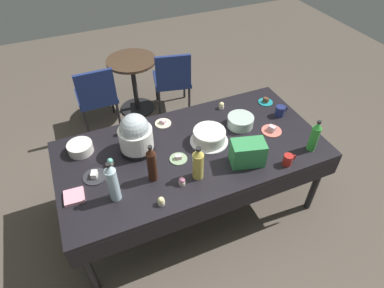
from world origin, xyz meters
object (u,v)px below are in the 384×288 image
object	(u,v)px
soda_bottle_ginger_ale	(198,164)
soda_carton	(248,153)
cupcake_mint	(182,181)
soda_bottle_lime_soda	(314,136)
cupcake_cocoa	(161,201)
coffee_mug_red	(288,160)
maroon_chair_left	(96,95)
coffee_mug_navy	(280,111)
soda_bottle_water	(113,183)
slow_cooker	(135,135)
dessert_plate_teal	(266,101)
soda_bottle_cola	(152,164)
cupcake_berry	(110,162)
round_cafe_table	(133,76)
cupcake_vanilla	(221,105)
frosted_layer_cake	(209,136)
cupcake_lemon	(120,132)
ceramic_snack_bowl	(80,148)
dessert_plate_coral	(272,130)
glass_salad_bowl	(240,121)
potluck_table	(192,154)
maroon_chair_right	(172,78)
dessert_plate_charcoal	(95,176)
dessert_plate_cream	(163,123)
dessert_plate_sage	(178,158)

from	to	relation	value
soda_bottle_ginger_ale	soda_carton	world-z (taller)	soda_bottle_ginger_ale
cupcake_mint	soda_bottle_lime_soda	xyz separation A→B (m)	(1.12, -0.06, 0.10)
cupcake_cocoa	coffee_mug_red	world-z (taller)	coffee_mug_red
maroon_chair_left	cupcake_mint	bearing A→B (deg)	-79.85
coffee_mug_navy	soda_bottle_water	bearing A→B (deg)	-167.76
slow_cooker	coffee_mug_navy	size ratio (longest dim) A/B	2.77
dessert_plate_teal	soda_bottle_cola	world-z (taller)	soda_bottle_cola
cupcake_berry	round_cafe_table	distance (m)	1.79
cupcake_berry	cupcake_vanilla	distance (m)	1.19
soda_bottle_water	soda_bottle_lime_soda	bearing A→B (deg)	-4.72
round_cafe_table	soda_bottle_cola	bearing A→B (deg)	-100.19
coffee_mug_navy	maroon_chair_left	xyz separation A→B (m)	(-1.48, 1.42, -0.31)
soda_bottle_ginger_ale	soda_bottle_water	distance (m)	0.62
frosted_layer_cake	soda_bottle_ginger_ale	bearing A→B (deg)	-127.36
frosted_layer_cake	soda_carton	distance (m)	0.38
soda_bottle_ginger_ale	coffee_mug_navy	size ratio (longest dim) A/B	2.31
cupcake_lemon	coffee_mug_red	distance (m)	1.42
ceramic_snack_bowl	dessert_plate_coral	bearing A→B (deg)	-14.05
glass_salad_bowl	soda_bottle_cola	distance (m)	0.96
glass_salad_bowl	maroon_chair_left	distance (m)	1.79
glass_salad_bowl	coffee_mug_navy	bearing A→B (deg)	-1.78
dessert_plate_coral	cupcake_mint	xyz separation A→B (m)	(-0.95, -0.26, 0.02)
potluck_table	maroon_chair_right	bearing A→B (deg)	75.79
cupcake_mint	cupcake_berry	bearing A→B (deg)	137.49
potluck_table	round_cafe_table	xyz separation A→B (m)	(-0.05, 1.74, -0.19)
dessert_plate_coral	cupcake_lemon	bearing A→B (deg)	158.91
dessert_plate_coral	coffee_mug_red	bearing A→B (deg)	-106.00
slow_cooker	soda_bottle_lime_soda	xyz separation A→B (m)	(1.32, -0.55, -0.03)
dessert_plate_coral	cupcake_cocoa	distance (m)	1.21
dessert_plate_charcoal	soda_bottle_water	size ratio (longest dim) A/B	0.52
glass_salad_bowl	cupcake_cocoa	bearing A→B (deg)	-149.69
dessert_plate_charcoal	cupcake_mint	world-z (taller)	cupcake_mint
potluck_table	coffee_mug_navy	distance (m)	0.94
frosted_layer_cake	cupcake_mint	size ratio (longest dim) A/B	4.79
ceramic_snack_bowl	cupcake_lemon	world-z (taller)	ceramic_snack_bowl
dessert_plate_charcoal	dessert_plate_cream	size ratio (longest dim) A/B	1.22
soda_bottle_water	round_cafe_table	distance (m)	2.14
frosted_layer_cake	dessert_plate_sage	bearing A→B (deg)	-163.32
potluck_table	dessert_plate_charcoal	distance (m)	0.80
cupcake_lemon	soda_bottle_water	size ratio (longest dim) A/B	0.20
round_cafe_table	cupcake_vanilla	bearing A→B (deg)	-68.36
dessert_plate_cream	cupcake_cocoa	world-z (taller)	cupcake_cocoa
soda_bottle_lime_soda	soda_bottle_ginger_ale	distance (m)	0.99
coffee_mug_red	ceramic_snack_bowl	bearing A→B (deg)	151.94
slow_cooker	dessert_plate_cream	distance (m)	0.42
maroon_chair_right	round_cafe_table	distance (m)	0.49
cupcake_mint	soda_bottle_cola	xyz separation A→B (m)	(-0.18, 0.14, 0.12)
cupcake_berry	cupcake_mint	bearing A→B (deg)	-42.51
cupcake_berry	coffee_mug_navy	xyz separation A→B (m)	(1.59, 0.02, 0.02)
round_cafe_table	cupcake_lemon	bearing A→B (deg)	-108.92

